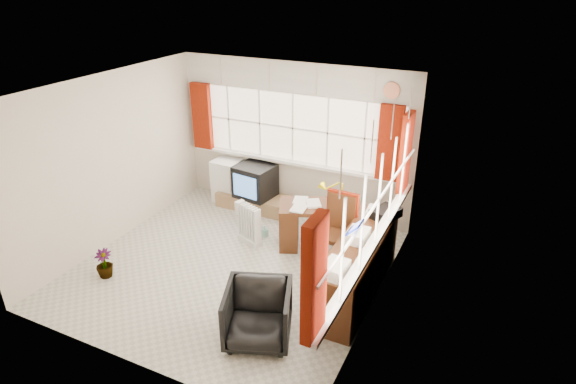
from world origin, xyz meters
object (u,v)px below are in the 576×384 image
radiator (250,228)px  mini_fridge (228,180)px  crt_tv (255,181)px  desk_lamp (342,190)px  office_chair (258,315)px  credenza (358,266)px  task_chair (339,228)px  tv_bench (257,202)px  desk (320,223)px

radiator → mini_fridge: size_ratio=0.81×
radiator → crt_tv: 1.15m
desk_lamp → mini_fridge: size_ratio=0.59×
radiator → office_chair: bearing=-57.9°
radiator → crt_tv: size_ratio=0.92×
office_chair → credenza: credenza is taller
credenza → crt_tv: credenza is taller
credenza → crt_tv: 2.74m
task_chair → tv_bench: (-1.84, 1.03, -0.45)m
tv_bench → mini_fridge: bearing=172.7°
task_chair → radiator: bearing=-179.5°
office_chair → mini_fridge: (-2.19, 2.91, 0.05)m
crt_tv → desk: bearing=-24.2°
mini_fridge → tv_bench: bearing=-7.3°
desk → credenza: (0.85, -0.84, 0.01)m
desk_lamp → tv_bench: (-1.75, 0.71, -0.86)m
tv_bench → desk: bearing=-25.4°
office_chair → radiator: size_ratio=1.18×
desk_lamp → credenza: (0.53, -0.81, -0.60)m
desk → task_chair: size_ratio=1.21×
office_chair → tv_bench: 3.24m
desk → crt_tv: crt_tv is taller
task_chair → tv_bench: size_ratio=0.77×
desk → credenza: 1.20m
desk → credenza: bearing=-44.7°
desk → task_chair: 0.58m
desk_lamp → mini_fridge: bearing=161.7°
office_chair → radiator: bearing=101.1°
tv_bench → task_chair: bearing=-29.3°
desk_lamp → mini_fridge: (-2.38, 0.79, -0.61)m
office_chair → crt_tv: (-1.58, 2.80, 0.19)m
tv_bench → mini_fridge: size_ratio=1.84×
credenza → crt_tv: size_ratio=2.97×
tv_bench → office_chair: bearing=-61.1°
desk_lamp → tv_bench: size_ratio=0.32×
task_chair → credenza: bearing=-48.0°
task_chair → office_chair: size_ratio=1.48×
crt_tv → mini_fridge: size_ratio=0.89×
tv_bench → crt_tv: size_ratio=2.08×
desk → office_chair: bearing=-86.4°
task_chair → crt_tv: bearing=151.6°
radiator → tv_bench: size_ratio=0.44×
tv_bench → crt_tv: crt_tv is taller
desk → task_chair: bearing=-40.6°
desk_lamp → office_chair: size_ratio=0.61×
desk_lamp → office_chair: desk_lamp is taller
task_chair → crt_tv: (-1.86, 1.00, -0.05)m
office_chair → tv_bench: (-1.56, 2.83, -0.21)m
tv_bench → mini_fridge: (-0.63, 0.08, 0.26)m
radiator → mini_fridge: 1.56m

